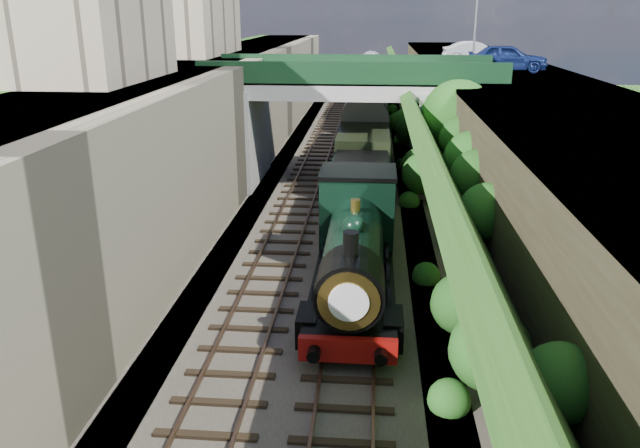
% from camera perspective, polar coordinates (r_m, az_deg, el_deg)
% --- Properties ---
extents(trackbed, '(10.00, 90.00, 0.20)m').
position_cam_1_polar(trackbed, '(32.71, 1.69, 1.87)').
color(trackbed, '#473F38').
rests_on(trackbed, ground).
extents(retaining_wall, '(1.00, 90.00, 7.00)m').
position_cam_1_polar(retaining_wall, '(32.65, -8.03, 7.81)').
color(retaining_wall, '#756B56').
rests_on(retaining_wall, ground).
extents(street_plateau_left, '(6.00, 90.00, 7.00)m').
position_cam_1_polar(street_plateau_left, '(33.60, -13.91, 7.76)').
color(street_plateau_left, '#262628').
rests_on(street_plateau_left, ground).
extents(street_plateau_right, '(8.00, 90.00, 6.25)m').
position_cam_1_polar(street_plateau_right, '(32.85, 18.63, 6.41)').
color(street_plateau_right, '#262628').
rests_on(street_plateau_right, ground).
extents(embankment_slope, '(4.29, 90.00, 6.36)m').
position_cam_1_polar(embankment_slope, '(30.69, 10.95, 5.48)').
color(embankment_slope, '#1E4714').
rests_on(embankment_slope, ground).
extents(track_left, '(2.50, 90.00, 0.20)m').
position_cam_1_polar(track_left, '(32.84, -1.80, 2.20)').
color(track_left, black).
rests_on(track_left, trackbed).
extents(track_right, '(2.50, 90.00, 0.20)m').
position_cam_1_polar(track_right, '(32.63, 3.79, 2.06)').
color(track_right, black).
rests_on(track_right, trackbed).
extents(road_bridge, '(16.00, 6.40, 7.25)m').
position_cam_1_polar(road_bridge, '(35.69, 3.66, 9.83)').
color(road_bridge, gray).
rests_on(road_bridge, ground).
extents(building_far, '(5.00, 10.00, 6.00)m').
position_cam_1_polar(building_far, '(43.01, -12.26, 18.92)').
color(building_far, gray).
rests_on(building_far, street_plateau_left).
extents(building_near, '(4.00, 8.00, 4.00)m').
position_cam_1_polar(building_near, '(27.63, -19.89, 16.44)').
color(building_near, gray).
rests_on(building_near, street_plateau_left).
extents(tree, '(3.60, 3.80, 6.60)m').
position_cam_1_polar(tree, '(31.68, 12.63, 9.32)').
color(tree, black).
rests_on(tree, ground).
extents(lamppost, '(0.87, 0.15, 6.00)m').
position_cam_1_polar(lamppost, '(40.88, 14.17, 18.20)').
color(lamppost, gray).
rests_on(lamppost, street_plateau_right).
extents(car_blue, '(4.91, 2.56, 1.59)m').
position_cam_1_polar(car_blue, '(39.91, 16.74, 14.35)').
color(car_blue, navy).
rests_on(car_blue, street_plateau_right).
extents(car_silver, '(4.41, 1.61, 1.44)m').
position_cam_1_polar(car_silver, '(46.34, 13.97, 15.02)').
color(car_silver, silver).
rests_on(car_silver, street_plateau_right).
extents(locomotive, '(3.10, 10.23, 3.83)m').
position_cam_1_polar(locomotive, '(21.33, 3.17, -2.52)').
color(locomotive, black).
rests_on(locomotive, trackbed).
extents(tender, '(2.70, 6.00, 3.05)m').
position_cam_1_polar(tender, '(28.39, 3.66, 2.38)').
color(tender, black).
rests_on(tender, trackbed).
extents(coach_front, '(2.90, 18.00, 3.70)m').
position_cam_1_polar(coach_front, '(40.55, 4.14, 8.00)').
color(coach_front, black).
rests_on(coach_front, trackbed).
extents(coach_middle, '(2.90, 18.00, 3.70)m').
position_cam_1_polar(coach_middle, '(59.12, 4.47, 11.42)').
color(coach_middle, black).
rests_on(coach_middle, trackbed).
extents(coach_rear, '(2.90, 18.00, 3.70)m').
position_cam_1_polar(coach_rear, '(77.80, 4.64, 13.20)').
color(coach_rear, black).
rests_on(coach_rear, trackbed).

